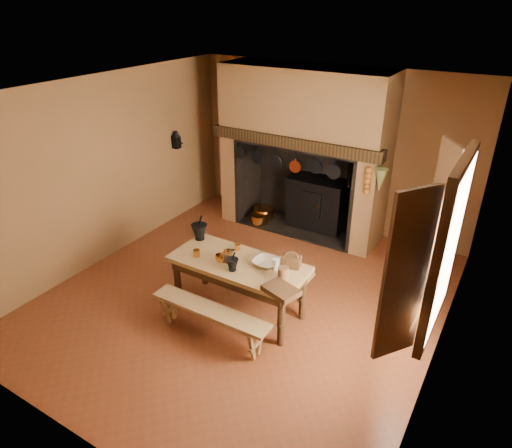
{
  "coord_description": "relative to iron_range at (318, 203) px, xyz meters",
  "views": [
    {
      "loc": [
        2.83,
        -4.42,
        3.79
      ],
      "look_at": [
        -0.02,
        0.3,
        1.0
      ],
      "focal_mm": 32.0,
      "sensor_mm": 36.0,
      "label": 1
    }
  ],
  "objects": [
    {
      "name": "bench_back",
      "position": [
        0.14,
        -2.12,
        -0.18
      ],
      "size": [
        1.46,
        0.26,
        0.41
      ],
      "color": "#A97F4D",
      "rests_on": "floor"
    },
    {
      "name": "window",
      "position": [
        2.39,
        -2.85,
        1.22
      ],
      "size": [
        0.39,
        1.75,
        1.76
      ],
      "color": "white",
      "rests_on": "wall_right"
    },
    {
      "name": "chimney_breast",
      "position": [
        -0.26,
        -0.14,
        1.33
      ],
      "size": [
        2.95,
        0.96,
        2.8
      ],
      "color": "brown",
      "rests_on": "floor"
    },
    {
      "name": "wall_coffee_mill",
      "position": [
        -2.38,
        -0.9,
        1.03
      ],
      "size": [
        0.23,
        0.16,
        0.31
      ],
      "color": "black",
      "rests_on": "wall_left"
    },
    {
      "name": "herb_bunch",
      "position": [
        1.22,
        -0.66,
        0.9
      ],
      "size": [
        0.2,
        0.2,
        0.35
      ],
      "primitive_type": "cone",
      "rotation": [
        3.14,
        0.0,
        0.0
      ],
      "color": "olive",
      "rests_on": "chimney_breast"
    },
    {
      "name": "mixing_bowl",
      "position": [
        0.47,
        -2.66,
        0.32
      ],
      "size": [
        0.32,
        0.32,
        0.08
      ],
      "primitive_type": "imported",
      "rotation": [
        0.0,
        0.0,
        -0.02
      ],
      "color": "beige",
      "rests_on": "work_table"
    },
    {
      "name": "mortar_large",
      "position": [
        -0.65,
        -2.54,
        0.4
      ],
      "size": [
        0.22,
        0.22,
        0.38
      ],
      "rotation": [
        0.0,
        0.0,
        -0.24
      ],
      "color": "black",
      "rests_on": "work_table"
    },
    {
      "name": "onion_string",
      "position": [
        1.04,
        -0.66,
        0.85
      ],
      "size": [
        0.12,
        0.1,
        0.46
      ],
      "primitive_type": null,
      "color": "#B25C20",
      "rests_on": "chimney_breast"
    },
    {
      "name": "ceiling",
      "position": [
        0.04,
        -2.45,
        2.32
      ],
      "size": [
        5.5,
        5.5,
        0.0
      ],
      "primitive_type": "plane",
      "rotation": [
        3.14,
        0.0,
        0.0
      ],
      "color": "silver",
      "rests_on": "back_wall"
    },
    {
      "name": "floor",
      "position": [
        0.04,
        -2.45,
        -0.48
      ],
      "size": [
        5.5,
        5.5,
        0.0
      ],
      "primitive_type": "plane",
      "color": "brown",
      "rests_on": "ground"
    },
    {
      "name": "hearth_pans",
      "position": [
        -1.01,
        -0.23,
        -0.39
      ],
      "size": [
        0.51,
        0.62,
        0.2
      ],
      "color": "orange",
      "rests_on": "floor"
    },
    {
      "name": "wooden_tray",
      "position": [
        0.92,
        -3.08,
        0.31
      ],
      "size": [
        0.45,
        0.38,
        0.07
      ],
      "primitive_type": "cube",
      "rotation": [
        0.0,
        0.0,
        -0.3
      ],
      "color": "#3E2313",
      "rests_on": "work_table"
    },
    {
      "name": "wall_right",
      "position": [
        2.54,
        -2.45,
        0.92
      ],
      "size": [
        0.02,
        5.5,
        2.8
      ],
      "primitive_type": "cube",
      "color": "brown",
      "rests_on": "floor"
    },
    {
      "name": "work_table",
      "position": [
        0.14,
        -2.77,
        0.16
      ],
      "size": [
        1.76,
        0.78,
        0.76
      ],
      "color": "#A97F4D",
      "rests_on": "floor"
    },
    {
      "name": "mortar_small",
      "position": [
        0.18,
        -2.97,
        0.37
      ],
      "size": [
        0.16,
        0.16,
        0.27
      ],
      "rotation": [
        0.0,
        0.0,
        -0.01
      ],
      "color": "black",
      "rests_on": "work_table"
    },
    {
      "name": "wall_left",
      "position": [
        -2.46,
        -2.45,
        0.92
      ],
      "size": [
        0.02,
        5.5,
        2.8
      ],
      "primitive_type": "cube",
      "color": "brown",
      "rests_on": "floor"
    },
    {
      "name": "coffee_grinder",
      "position": [
        0.02,
        -2.83,
        0.36
      ],
      "size": [
        0.19,
        0.15,
        0.2
      ],
      "rotation": [
        0.0,
        0.0,
        0.2
      ],
      "color": "#3E2313",
      "rests_on": "work_table"
    },
    {
      "name": "iron_range",
      "position": [
        0.0,
        0.0,
        0.0
      ],
      "size": [
        1.12,
        0.55,
        1.6
      ],
      "color": "black",
      "rests_on": "floor"
    },
    {
      "name": "wall_front",
      "position": [
        0.04,
        -5.2,
        0.92
      ],
      "size": [
        5.0,
        0.02,
        2.8
      ],
      "primitive_type": "cube",
      "color": "brown",
      "rests_on": "floor"
    },
    {
      "name": "hanging_pans",
      "position": [
        -0.3,
        -0.64,
        0.88
      ],
      "size": [
        1.92,
        0.29,
        0.27
      ],
      "color": "black",
      "rests_on": "chimney_breast"
    },
    {
      "name": "bench_front",
      "position": [
        0.14,
        -3.4,
        -0.15
      ],
      "size": [
        1.57,
        0.28,
        0.44
      ],
      "color": "#A97F4D",
      "rests_on": "floor"
    },
    {
      "name": "back_wall",
      "position": [
        0.04,
        0.3,
        0.92
      ],
      "size": [
        5.0,
        0.02,
        2.8
      ],
      "primitive_type": "cube",
      "color": "brown",
      "rests_on": "floor"
    },
    {
      "name": "wicker_basket",
      "position": [
        0.75,
        -2.52,
        0.35
      ],
      "size": [
        0.27,
        0.22,
        0.23
      ],
      "rotation": [
        0.0,
        0.0,
        0.24
      ],
      "color": "#493216",
      "rests_on": "work_table"
    },
    {
      "name": "brass_cup",
      "position": [
        -0.06,
        -2.89,
        0.33
      ],
      "size": [
        0.15,
        0.15,
        0.1
      ],
      "primitive_type": "imported",
      "rotation": [
        0.0,
        0.0,
        0.13
      ],
      "color": "orange",
      "rests_on": "work_table"
    },
    {
      "name": "brass_mug_b",
      "position": [
        -0.04,
        -2.51,
        0.32
      ],
      "size": [
        0.09,
        0.09,
        0.08
      ],
      "primitive_type": "cylinder",
      "rotation": [
        0.0,
        0.0,
        -0.26
      ],
      "color": "orange",
      "rests_on": "work_table"
    },
    {
      "name": "stoneware_crock",
      "position": [
        0.8,
        -2.82,
        0.36
      ],
      "size": [
        0.13,
        0.13,
        0.16
      ],
      "primitive_type": "cylinder",
      "rotation": [
        0.0,
        0.0,
        -0.03
      ],
      "color": "brown",
      "rests_on": "work_table"
    },
    {
      "name": "brass_mug_a",
      "position": [
        -0.4,
        -2.93,
        0.33
      ],
      "size": [
        0.1,
        0.1,
        0.09
      ],
      "primitive_type": "cylinder",
      "rotation": [
        0.0,
        0.0,
        -0.15
      ],
      "color": "orange",
      "rests_on": "work_table"
    },
    {
      "name": "glass_jar",
      "position": [
        0.63,
        -2.68,
        0.35
      ],
      "size": [
        0.09,
        0.09,
        0.14
      ],
      "primitive_type": "cylinder",
      "rotation": [
        0.0,
        0.0,
        -0.1
      ],
      "color": "beige",
      "rests_on": "work_table"
    }
  ]
}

